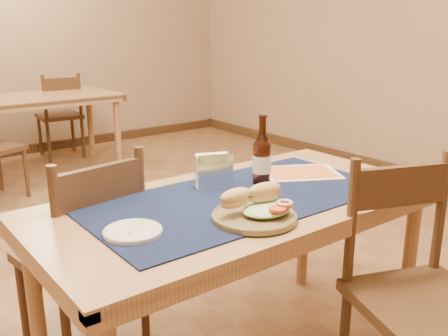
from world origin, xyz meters
TOP-DOWN VIEW (x-y plane):
  - room at (0.00, 0.00)m, footprint 6.04×7.04m
  - main_table at (0.00, -0.80)m, footprint 1.60×0.80m
  - placemat at (0.00, -0.80)m, footprint 1.20×0.60m
  - baseboard at (0.00, 0.00)m, footprint 6.00×7.00m
  - back_table at (0.22, 2.64)m, footprint 1.66×0.84m
  - chair_main_far at (-0.47, -0.37)m, footprint 0.49×0.49m
  - chair_main_near at (0.32, -1.40)m, footprint 0.57×0.57m
  - chair_back_far at (0.67, 3.05)m, footprint 0.45×0.45m
  - sandwich_plate at (-0.10, -1.01)m, footprint 0.30×0.30m
  - side_plate at (-0.50, -0.86)m, footprint 0.19×0.19m
  - fork at (-0.47, -0.85)m, footprint 0.10×0.09m
  - beer_bottle at (0.18, -0.72)m, footprint 0.08×0.08m
  - napkin_holder at (-0.00, -0.64)m, footprint 0.17×0.11m
  - menu_card at (0.42, -0.72)m, footprint 0.41×0.38m

SIDE VIEW (x-z plane):
  - baseboard at x=0.00m, z-range 0.00..0.10m
  - chair_back_far at x=0.67m, z-range 0.02..0.93m
  - chair_main_far at x=-0.47m, z-range 0.02..0.95m
  - chair_main_near at x=0.32m, z-range 0.02..0.98m
  - main_table at x=0.00m, z-range 0.29..1.04m
  - back_table at x=0.22m, z-range 0.29..1.04m
  - placemat at x=0.00m, z-range 0.75..0.76m
  - menu_card at x=0.42m, z-range 0.76..0.76m
  - side_plate at x=-0.50m, z-range 0.76..0.77m
  - fork at x=-0.47m, z-range 0.77..0.77m
  - sandwich_plate at x=-0.10m, z-range 0.73..0.84m
  - napkin_holder at x=0.00m, z-range 0.75..0.89m
  - beer_bottle at x=0.18m, z-range 0.72..1.01m
  - room at x=0.00m, z-range -0.02..2.82m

